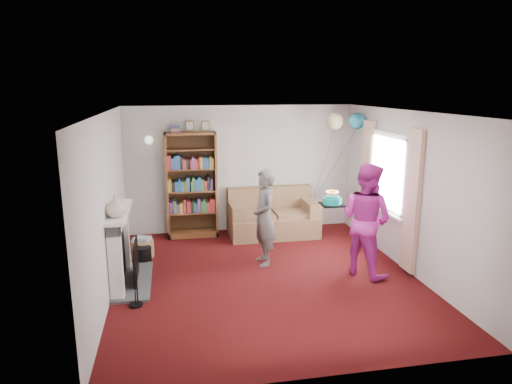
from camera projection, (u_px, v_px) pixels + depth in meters
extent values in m
plane|color=black|center=(266.00, 278.00, 6.97)|extent=(5.00, 5.00, 0.00)
cube|color=silver|center=(241.00, 169.00, 9.09)|extent=(4.50, 0.02, 2.50)
cube|color=silver|center=(106.00, 206.00, 6.28)|extent=(0.02, 5.00, 2.50)
cube|color=silver|center=(409.00, 192.00, 7.10)|extent=(0.02, 5.00, 2.50)
cube|color=white|center=(267.00, 112.00, 6.40)|extent=(4.50, 5.00, 0.01)
cube|color=#3F3F42|center=(132.00, 281.00, 6.79)|extent=(0.55, 1.40, 0.04)
cube|color=white|center=(116.00, 263.00, 6.12)|extent=(0.18, 0.14, 1.06)
cube|color=white|center=(123.00, 238.00, 7.18)|extent=(0.18, 0.14, 1.06)
cube|color=white|center=(117.00, 219.00, 6.55)|extent=(0.18, 1.24, 0.16)
cube|color=white|center=(119.00, 212.00, 6.53)|extent=(0.28, 1.35, 0.05)
cube|color=black|center=(119.00, 253.00, 6.66)|extent=(0.10, 0.80, 0.86)
cube|color=black|center=(136.00, 261.00, 6.74)|extent=(0.02, 0.70, 0.60)
cylinder|color=black|center=(134.00, 284.00, 6.00)|extent=(0.18, 0.18, 0.64)
cylinder|color=black|center=(144.00, 255.00, 7.56)|extent=(0.26, 0.26, 0.26)
cube|color=white|center=(391.00, 135.00, 7.47)|extent=(0.08, 1.30, 0.08)
cube|color=white|center=(386.00, 209.00, 7.76)|extent=(0.08, 1.30, 0.08)
cube|color=white|center=(390.00, 172.00, 7.62)|extent=(0.01, 1.15, 1.20)
cube|color=white|center=(384.00, 210.00, 7.76)|extent=(0.14, 1.32, 0.04)
cube|color=beige|center=(412.00, 202.00, 6.90)|extent=(0.07, 0.38, 2.20)
cube|color=beige|center=(367.00, 180.00, 8.47)|extent=(0.07, 0.38, 2.20)
cylinder|color=gold|center=(149.00, 138.00, 8.57)|extent=(0.04, 0.12, 0.04)
sphere|color=white|center=(149.00, 140.00, 8.49)|extent=(0.16, 0.16, 0.16)
cube|color=#472B14|center=(191.00, 183.00, 8.92)|extent=(0.96, 0.04, 2.02)
cube|color=brown|center=(167.00, 186.00, 8.65)|extent=(0.04, 0.42, 2.02)
cube|color=brown|center=(215.00, 184.00, 8.82)|extent=(0.04, 0.42, 2.02)
cube|color=brown|center=(190.00, 133.00, 8.51)|extent=(0.96, 0.42, 0.04)
cube|color=brown|center=(193.00, 233.00, 8.95)|extent=(0.96, 0.42, 0.10)
cube|color=brown|center=(192.00, 212.00, 8.85)|extent=(0.88, 0.38, 0.03)
cube|color=brown|center=(192.00, 190.00, 8.76)|extent=(0.88, 0.38, 0.02)
cube|color=brown|center=(191.00, 169.00, 8.66)|extent=(0.88, 0.38, 0.02)
cube|color=brown|center=(190.00, 149.00, 8.58)|extent=(0.88, 0.38, 0.02)
cube|color=maroon|center=(175.00, 129.00, 8.43)|extent=(0.16, 0.22, 0.12)
cube|color=brown|center=(190.00, 126.00, 8.53)|extent=(0.16, 0.02, 0.20)
cube|color=brown|center=(205.00, 126.00, 8.58)|extent=(0.16, 0.02, 0.20)
cube|color=brown|center=(273.00, 225.00, 8.94)|extent=(1.71, 0.90, 0.40)
cube|color=brown|center=(269.00, 204.00, 9.18)|extent=(1.71, 0.24, 0.70)
cube|color=brown|center=(236.00, 217.00, 8.76)|extent=(0.24, 0.85, 0.55)
cube|color=brown|center=(309.00, 213.00, 9.03)|extent=(0.24, 0.85, 0.55)
cube|color=brown|center=(255.00, 216.00, 8.74)|extent=(0.72, 0.60, 0.12)
cube|color=brown|center=(293.00, 214.00, 8.88)|extent=(0.72, 0.60, 0.12)
cylinder|color=#8E6342|center=(143.00, 249.00, 7.80)|extent=(0.39, 0.39, 0.29)
cube|color=beige|center=(142.00, 239.00, 7.76)|extent=(0.27, 0.21, 0.06)
imported|color=black|center=(264.00, 217.00, 7.36)|extent=(0.43, 0.61, 1.58)
imported|color=#BB2592|center=(366.00, 220.00, 6.94)|extent=(1.02, 1.07, 1.75)
cube|color=black|center=(332.00, 204.00, 7.14)|extent=(0.35, 0.35, 0.02)
cylinder|color=#0DA08D|center=(332.00, 201.00, 7.12)|extent=(0.29, 0.29, 0.10)
cylinder|color=#0DA08D|center=(332.00, 197.00, 7.11)|extent=(0.21, 0.21, 0.04)
cylinder|color=#CF5CA5|center=(338.00, 195.00, 7.12)|extent=(0.01, 0.01, 0.09)
sphere|color=orange|center=(338.00, 191.00, 7.11)|extent=(0.02, 0.02, 0.02)
cylinder|color=#CF5CA5|center=(337.00, 194.00, 7.15)|extent=(0.01, 0.01, 0.09)
sphere|color=orange|center=(337.00, 191.00, 7.14)|extent=(0.02, 0.02, 0.02)
cylinder|color=#CF5CA5|center=(335.00, 194.00, 7.17)|extent=(0.01, 0.01, 0.09)
sphere|color=orange|center=(335.00, 191.00, 7.16)|extent=(0.02, 0.02, 0.02)
cylinder|color=#CF5CA5|center=(333.00, 194.00, 7.18)|extent=(0.01, 0.01, 0.09)
sphere|color=orange|center=(333.00, 191.00, 7.17)|extent=(0.02, 0.02, 0.02)
cylinder|color=#CF5CA5|center=(331.00, 194.00, 7.19)|extent=(0.01, 0.01, 0.09)
sphere|color=orange|center=(331.00, 190.00, 7.18)|extent=(0.02, 0.02, 0.02)
cylinder|color=#CF5CA5|center=(329.00, 194.00, 7.18)|extent=(0.01, 0.01, 0.09)
sphere|color=orange|center=(329.00, 191.00, 7.17)|extent=(0.02, 0.02, 0.02)
cylinder|color=#CF5CA5|center=(328.00, 194.00, 7.16)|extent=(0.01, 0.01, 0.09)
sphere|color=orange|center=(328.00, 191.00, 7.15)|extent=(0.02, 0.02, 0.02)
cylinder|color=#CF5CA5|center=(327.00, 194.00, 7.13)|extent=(0.01, 0.01, 0.09)
sphere|color=orange|center=(327.00, 191.00, 7.12)|extent=(0.02, 0.02, 0.02)
cylinder|color=#CF5CA5|center=(327.00, 195.00, 7.10)|extent=(0.01, 0.01, 0.09)
sphere|color=orange|center=(327.00, 192.00, 7.09)|extent=(0.02, 0.02, 0.02)
cylinder|color=#CF5CA5|center=(327.00, 195.00, 7.07)|extent=(0.01, 0.01, 0.09)
sphere|color=orange|center=(328.00, 192.00, 7.06)|extent=(0.02, 0.02, 0.02)
cylinder|color=#CF5CA5|center=(329.00, 196.00, 7.05)|extent=(0.01, 0.01, 0.09)
sphere|color=orange|center=(329.00, 193.00, 7.03)|extent=(0.02, 0.02, 0.02)
cylinder|color=#CF5CA5|center=(331.00, 196.00, 7.03)|extent=(0.01, 0.01, 0.09)
sphere|color=orange|center=(331.00, 193.00, 7.02)|extent=(0.02, 0.02, 0.02)
cylinder|color=#CF5CA5|center=(333.00, 196.00, 7.02)|extent=(0.01, 0.01, 0.09)
sphere|color=orange|center=(333.00, 193.00, 7.01)|extent=(0.02, 0.02, 0.02)
cylinder|color=#CF5CA5|center=(335.00, 196.00, 7.02)|extent=(0.01, 0.01, 0.09)
sphere|color=orange|center=(335.00, 193.00, 7.01)|extent=(0.02, 0.02, 0.02)
cylinder|color=#CF5CA5|center=(336.00, 196.00, 7.04)|extent=(0.01, 0.01, 0.09)
sphere|color=orange|center=(337.00, 193.00, 7.02)|extent=(0.02, 0.02, 0.02)
cylinder|color=#CF5CA5|center=(338.00, 196.00, 7.06)|extent=(0.01, 0.01, 0.09)
sphere|color=orange|center=(338.00, 192.00, 7.05)|extent=(0.02, 0.02, 0.02)
cylinder|color=#CF5CA5|center=(338.00, 195.00, 7.09)|extent=(0.01, 0.01, 0.09)
sphere|color=orange|center=(338.00, 192.00, 7.08)|extent=(0.02, 0.02, 0.02)
sphere|color=#3F3F3F|center=(313.00, 202.00, 8.77)|extent=(0.02, 0.02, 0.02)
sphere|color=teal|center=(357.00, 121.00, 8.57)|extent=(0.31, 0.31, 0.31)
sphere|color=#CBBA7C|center=(335.00, 121.00, 8.49)|extent=(0.31, 0.31, 0.31)
imported|color=beige|center=(116.00, 206.00, 6.15)|extent=(0.34, 0.34, 0.30)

